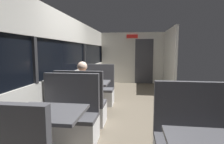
% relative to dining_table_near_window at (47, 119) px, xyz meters
% --- Properties ---
extents(ground_plane, '(3.30, 9.20, 0.02)m').
position_rel_dining_table_near_window_xyz_m(ground_plane, '(0.89, 2.09, -0.65)').
color(ground_plane, '#665B4C').
extents(carriage_window_panel_left, '(0.09, 8.48, 2.30)m').
position_rel_dining_table_near_window_xyz_m(carriage_window_panel_left, '(-0.56, 2.09, 0.47)').
color(carriage_window_panel_left, beige).
rests_on(carriage_window_panel_left, ground_plane).
extents(carriage_end_bulkhead, '(2.90, 0.11, 2.30)m').
position_rel_dining_table_near_window_xyz_m(carriage_end_bulkhead, '(0.95, 6.28, 0.50)').
color(carriage_end_bulkhead, beige).
rests_on(carriage_end_bulkhead, ground_plane).
extents(carriage_aisle_panel_right, '(0.08, 2.40, 2.30)m').
position_rel_dining_table_near_window_xyz_m(carriage_aisle_panel_right, '(2.34, 5.09, 0.51)').
color(carriage_aisle_panel_right, beige).
rests_on(carriage_aisle_panel_right, ground_plane).
extents(dining_table_near_window, '(0.90, 0.70, 0.74)m').
position_rel_dining_table_near_window_xyz_m(dining_table_near_window, '(0.00, 0.00, 0.00)').
color(dining_table_near_window, '#9E9EA3').
rests_on(dining_table_near_window, ground_plane).
extents(bench_near_window_facing_entry, '(0.95, 0.50, 1.10)m').
position_rel_dining_table_near_window_xyz_m(bench_near_window_facing_entry, '(0.00, 0.70, -0.31)').
color(bench_near_window_facing_entry, silver).
rests_on(bench_near_window_facing_entry, ground_plane).
extents(dining_table_mid_window, '(0.90, 0.70, 0.74)m').
position_rel_dining_table_near_window_xyz_m(dining_table_mid_window, '(0.00, 2.10, 0.00)').
color(dining_table_mid_window, '#9E9EA3').
rests_on(dining_table_mid_window, ground_plane).
extents(bench_mid_window_facing_end, '(0.95, 0.50, 1.10)m').
position_rel_dining_table_near_window_xyz_m(bench_mid_window_facing_end, '(0.00, 1.40, -0.31)').
color(bench_mid_window_facing_end, silver).
rests_on(bench_mid_window_facing_end, ground_plane).
extents(bench_mid_window_facing_entry, '(0.95, 0.50, 1.10)m').
position_rel_dining_table_near_window_xyz_m(bench_mid_window_facing_entry, '(0.00, 2.80, -0.31)').
color(bench_mid_window_facing_entry, silver).
rests_on(bench_mid_window_facing_entry, ground_plane).
extents(seated_passenger, '(0.47, 0.55, 1.26)m').
position_rel_dining_table_near_window_xyz_m(seated_passenger, '(0.00, 1.48, -0.10)').
color(seated_passenger, '#26262D').
rests_on(seated_passenger, ground_plane).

